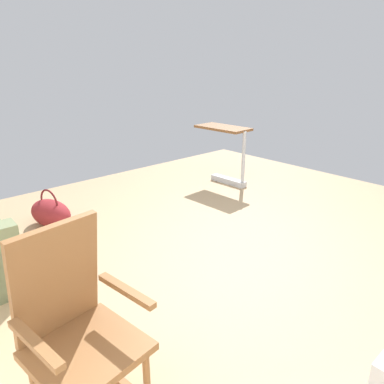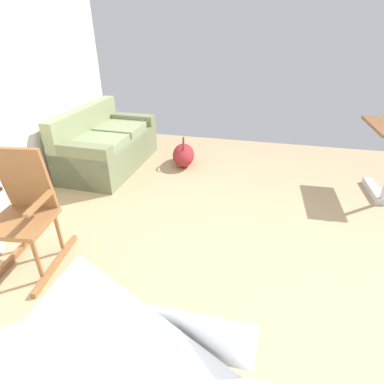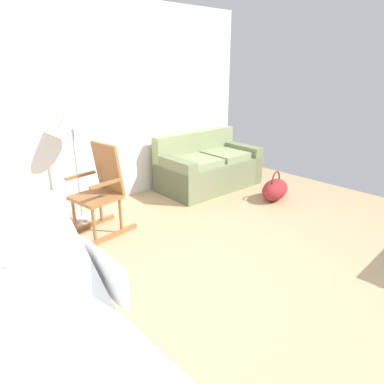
# 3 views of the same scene
# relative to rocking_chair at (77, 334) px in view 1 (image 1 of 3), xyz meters

# --- Properties ---
(ground_plane) EXTENTS (6.40, 6.40, 0.00)m
(ground_plane) POSITION_rel_rocking_chair_xyz_m (0.42, -1.75, -0.50)
(ground_plane) COLOR tan
(rocking_chair) EXTENTS (0.81, 0.56, 1.05)m
(rocking_chair) POSITION_rel_rocking_chair_xyz_m (0.00, 0.00, 0.00)
(rocking_chair) COLOR brown
(rocking_chair) RESTS_ON ground
(overbed_table) EXTENTS (0.85, 0.43, 0.84)m
(overbed_table) POSITION_rel_rocking_chair_xyz_m (2.10, -3.34, 0.03)
(overbed_table) COLOR #B2B5BA
(overbed_table) RESTS_ON ground
(duffel_bag) EXTENTS (0.62, 0.43, 0.43)m
(duffel_bag) POSITION_rel_rocking_chair_xyz_m (2.36, -0.78, -0.35)
(duffel_bag) COLOR maroon
(duffel_bag) RESTS_ON ground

